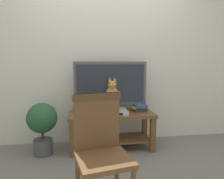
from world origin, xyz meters
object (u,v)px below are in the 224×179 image
at_px(media_box, 112,112).
at_px(wooden_chair, 101,144).
at_px(tv_stand, 111,124).
at_px(potted_plant, 42,123).
at_px(book_stack, 140,108).
at_px(tv, 110,85).
at_px(cat, 112,98).

distance_m(media_box, wooden_chair, 1.11).
height_order(tv_stand, potted_plant, potted_plant).
bearing_deg(book_stack, tv_stand, -173.31).
distance_m(wooden_chair, potted_plant, 1.27).
bearing_deg(tv, media_box, -91.17).
distance_m(tv_stand, cat, 0.39).
distance_m(tv_stand, wooden_chair, 1.18).
distance_m(tv_stand, tv, 0.55).
xyz_separation_m(tv, wooden_chair, (-0.25, -1.24, -0.35)).
bearing_deg(cat, tv, 89.29).
height_order(book_stack, potted_plant, potted_plant).
xyz_separation_m(tv_stand, book_stack, (0.42, 0.05, 0.21)).
bearing_deg(tv_stand, tv, 89.99).
height_order(tv_stand, tv, tv).
xyz_separation_m(tv_stand, potted_plant, (-0.92, -0.06, 0.07)).
xyz_separation_m(tv_stand, cat, (-0.00, -0.07, 0.38)).
relative_size(media_box, book_stack, 1.74).
bearing_deg(cat, wooden_chair, -103.22).
distance_m(cat, potted_plant, 0.97).
bearing_deg(tv_stand, wooden_chair, -102.58).
relative_size(tv_stand, potted_plant, 1.70).
bearing_deg(cat, media_box, 94.94).
relative_size(media_box, cat, 0.91).
bearing_deg(tv_stand, cat, -91.81).
xyz_separation_m(tv, cat, (-0.00, -0.17, -0.15)).
height_order(tv_stand, cat, cat).
xyz_separation_m(tv, potted_plant, (-0.92, -0.16, -0.47)).
bearing_deg(tv, book_stack, -7.38).
distance_m(book_stack, potted_plant, 1.35).
relative_size(tv, potted_plant, 1.49).
height_order(tv_stand, book_stack, book_stack).
height_order(media_box, cat, cat).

